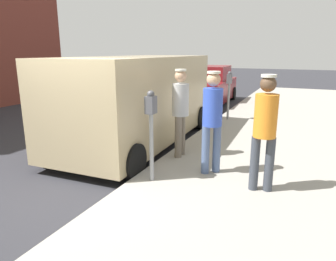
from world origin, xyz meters
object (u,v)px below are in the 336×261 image
object	(u,v)px
pedestrian_in_blue	(212,116)
pedestrian_in_orange	(265,126)
parked_van	(138,98)
pedestrian_in_gray	(180,107)
parking_meter_near	(151,121)
parking_meter_far	(229,87)
parked_sedan_ahead	(208,87)

from	to	relation	value
pedestrian_in_blue	pedestrian_in_orange	world-z (taller)	pedestrian_in_blue
parked_van	pedestrian_in_gray	bearing A→B (deg)	-29.74
parked_van	parking_meter_near	bearing A→B (deg)	-55.71
parking_meter_far	pedestrian_in_blue	world-z (taller)	pedestrian_in_blue
pedestrian_in_orange	parked_sedan_ahead	world-z (taller)	pedestrian_in_orange
parking_meter_near	parked_van	xyz separation A→B (m)	(-1.50, 2.20, -0.03)
parked_sedan_ahead	parking_meter_near	bearing A→B (deg)	-78.57
parking_meter_near	parked_sedan_ahead	world-z (taller)	parking_meter_near
parking_meter_far	parked_van	distance (m)	3.43
parking_meter_far	parked_sedan_ahead	distance (m)	4.02
parking_meter_far	parked_sedan_ahead	xyz separation A→B (m)	(-1.79, 3.57, -0.43)
pedestrian_in_gray	pedestrian_in_orange	xyz separation A→B (m)	(1.77, -1.00, 0.01)
parking_meter_near	parking_meter_far	world-z (taller)	same
parking_meter_near	parked_sedan_ahead	bearing A→B (deg)	101.43
parking_meter_far	pedestrian_in_orange	size ratio (longest dim) A/B	0.85
parking_meter_near	pedestrian_in_orange	bearing A→B (deg)	12.15
parking_meter_near	parked_van	distance (m)	2.66
parking_meter_near	parked_van	size ratio (longest dim) A/B	0.29
pedestrian_in_gray	parked_van	bearing A→B (deg)	150.26
parking_meter_near	parked_sedan_ahead	distance (m)	9.05
pedestrian_in_blue	parked_sedan_ahead	world-z (taller)	pedestrian_in_blue
parking_meter_far	parked_sedan_ahead	bearing A→B (deg)	116.63
parking_meter_far	pedestrian_in_gray	world-z (taller)	pedestrian_in_gray
parking_meter_near	pedestrian_in_blue	world-z (taller)	pedestrian_in_blue
pedestrian_in_gray	pedestrian_in_blue	bearing A→B (deg)	-36.08
parking_meter_near	pedestrian_in_gray	xyz separation A→B (m)	(-0.05, 1.37, -0.00)
pedestrian_in_gray	parked_sedan_ahead	size ratio (longest dim) A/B	0.40
pedestrian_in_gray	parked_sedan_ahead	bearing A→B (deg)	103.11
parking_meter_far	pedestrian_in_orange	world-z (taller)	pedestrian_in_orange
parked_van	parked_sedan_ahead	xyz separation A→B (m)	(-0.29, 6.66, -0.41)
parking_meter_far	parked_van	xyz separation A→B (m)	(-1.50, -3.08, -0.03)
parking_meter_near	parking_meter_far	xyz separation A→B (m)	(0.00, 5.28, 0.00)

